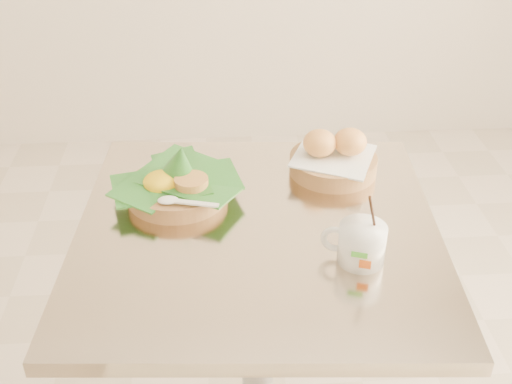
{
  "coord_description": "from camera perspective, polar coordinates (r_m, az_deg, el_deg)",
  "views": [
    {
      "loc": [
        0.05,
        -1.04,
        1.47
      ],
      "look_at": [
        0.12,
        -0.01,
        0.82
      ],
      "focal_mm": 45.0,
      "sensor_mm": 36.0,
      "label": 1
    }
  ],
  "objects": [
    {
      "name": "coffee_mug",
      "position": [
        1.15,
        9.28,
        -4.46
      ],
      "size": [
        0.11,
        0.09,
        0.15
      ],
      "rotation": [
        0.0,
        0.0,
        -0.32
      ],
      "color": "white",
      "rests_on": "cafe_table"
    },
    {
      "name": "rice_basket",
      "position": [
        1.33,
        -7.08,
        0.79
      ],
      "size": [
        0.26,
        0.26,
        0.13
      ],
      "rotation": [
        0.0,
        0.0,
        0.05
      ],
      "color": "#A67A47",
      "rests_on": "cafe_table"
    },
    {
      "name": "bread_basket",
      "position": [
        1.42,
        6.91,
        3.07
      ],
      "size": [
        0.21,
        0.21,
        0.1
      ],
      "rotation": [
        0.0,
        0.0,
        0.39
      ],
      "color": "#A67A47",
      "rests_on": "cafe_table"
    },
    {
      "name": "cafe_table",
      "position": [
        1.39,
        0.14,
        -10.56
      ],
      "size": [
        0.75,
        0.75,
        0.75
      ],
      "rotation": [
        0.0,
        0.0,
        -0.07
      ],
      "color": "gray",
      "rests_on": "floor"
    }
  ]
}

